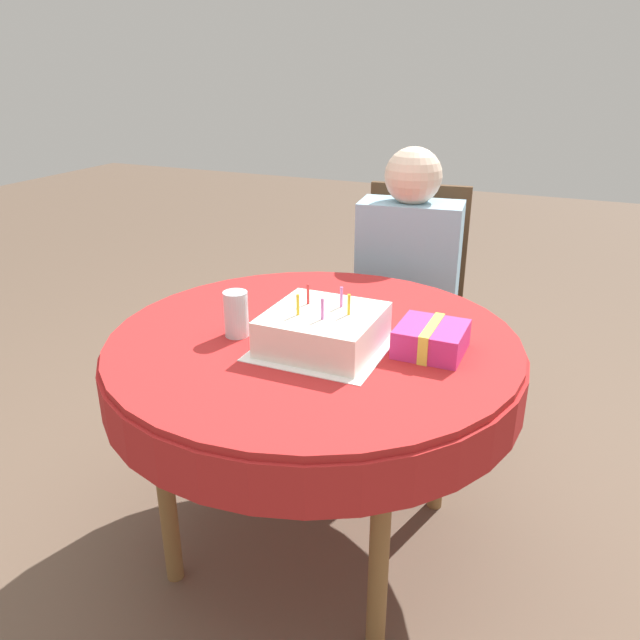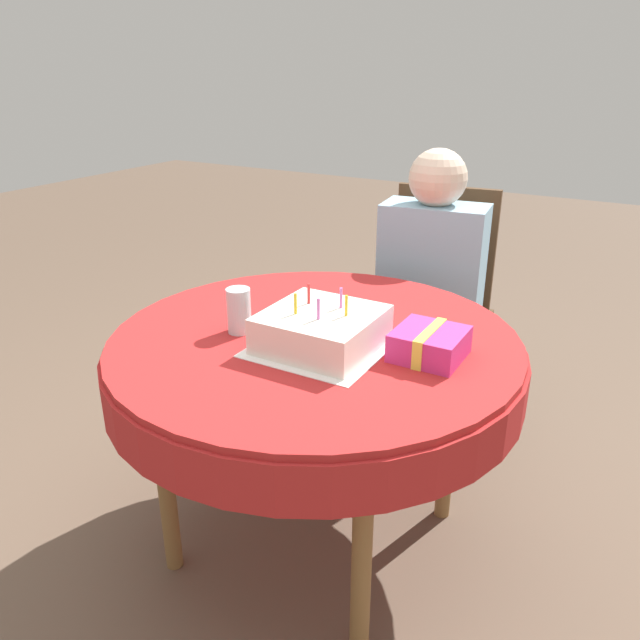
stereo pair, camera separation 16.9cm
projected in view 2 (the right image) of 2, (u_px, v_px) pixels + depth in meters
ground_plane at (315, 537)px, 2.01m from camera, size 12.00×12.00×0.00m
dining_table at (315, 363)px, 1.77m from camera, size 1.16×1.16×0.71m
chair at (433, 301)px, 2.57m from camera, size 0.51×0.51×0.95m
person at (430, 266)px, 2.41m from camera, size 0.42×0.33×1.13m
napkin at (322, 346)px, 1.67m from camera, size 0.34×0.34×0.00m
birthday_cake at (322, 329)px, 1.65m from camera, size 0.29×0.29×0.15m
drinking_glass at (239, 311)px, 1.74m from camera, size 0.07×0.07×0.13m
gift_box at (429, 344)px, 1.60m from camera, size 0.17×0.18×0.08m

